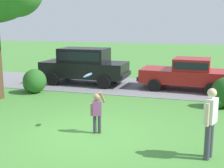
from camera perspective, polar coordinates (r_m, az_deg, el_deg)
The scene contains 9 objects.
ground_plane at distance 9.17m, azimuth -4.48°, elevation -9.23°, with size 80.00×80.00×0.00m, color #478438.
driveway_strip at distance 15.67m, azimuth 4.62°, elevation -0.45°, with size 28.00×4.40×0.02m, color slate.
shrub_near_tree at distance 14.67m, azimuth -14.48°, elevation 0.42°, with size 1.27×1.16×1.12m.
shrub_centre_left at distance 12.41m, azimuth 20.28°, elevation -1.77°, with size 1.12×0.95×1.19m.
parked_sedan at distance 15.18m, azimuth 13.91°, elevation 2.08°, with size 4.49×2.27×1.56m.
parked_suv at distance 16.20m, azimuth -5.22°, elevation 3.77°, with size 4.72×2.13×1.92m.
child_thrower at distance 8.94m, azimuth -2.84°, elevation -4.90°, with size 0.40×0.36×1.29m.
frisbee at distance 9.12m, azimuth -4.60°, elevation 1.67°, with size 0.29×0.28×0.17m.
adult_onlooker at distance 7.59m, azimuth 18.01°, elevation -6.38°, with size 0.34×0.50×1.74m.
Camera 1 is at (3.08, -8.01, 3.24)m, focal length 48.59 mm.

